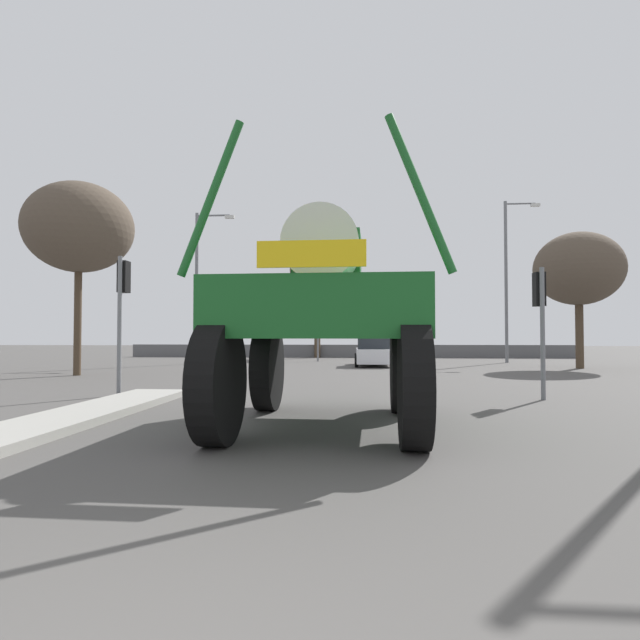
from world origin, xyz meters
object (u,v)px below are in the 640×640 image
Objects in this scene: sedan_ahead at (373,352)px; bare_tree_far_center at (317,271)px; traffic_signal_far_left at (318,315)px; streetlight_far_right at (508,273)px; traffic_signal_near_right at (540,304)px; bare_tree_left at (79,228)px; bare_tree_right at (579,269)px; oversize_sprayer at (326,319)px; traffic_signal_near_left at (123,294)px; streetlight_far_left at (200,279)px.

bare_tree_far_center reaches higher than sedan_ahead.
streetlight_far_right reaches higher than traffic_signal_far_left.
traffic_signal_near_right is 17.06m from bare_tree_left.
bare_tree_right reaches higher than traffic_signal_near_right.
traffic_signal_near_right is at bearing -68.80° from traffic_signal_far_left.
streetlight_far_right is at bearing 29.72° from bare_tree_left.
sedan_ahead is 0.53× the size of bare_tree_far_center.
streetlight_far_right reaches higher than bare_tree_left.
traffic_signal_far_left is 14.87m from bare_tree_left.
bare_tree_far_center reaches higher than oversize_sprayer.
bare_tree_right is (12.90, -5.86, 1.94)m from traffic_signal_far_left.
traffic_signal_far_left is 0.59× the size of bare_tree_right.
traffic_signal_near_left is 0.48× the size of bare_tree_left.
sedan_ahead is 14.24m from traffic_signal_near_right.
bare_tree_right is (1.86, -5.07, -0.42)m from streetlight_far_right.
traffic_signal_far_left is 0.50× the size of bare_tree_left.
traffic_signal_near_right is (10.65, 0.01, -0.31)m from traffic_signal_near_left.
oversize_sprayer is at bearing -123.13° from bare_tree_right.
streetlight_far_left is 1.09× the size of bare_tree_left.
oversize_sprayer is at bearing -36.88° from traffic_signal_near_left.
sedan_ahead is 10.22m from streetlight_far_left.
streetlight_far_right reaches higher than streetlight_far_left.
bare_tree_far_center is (-11.53, 5.84, 0.98)m from streetlight_far_right.
bare_tree_right reaches higher than sedan_ahead.
sedan_ahead is 11.65m from bare_tree_far_center.
streetlight_far_left reaches higher than bare_tree_right.
traffic_signal_near_right is at bearing -22.20° from bare_tree_left.
bare_tree_left is 22.17m from bare_tree_right.
streetlight_far_left is 1.06× the size of bare_tree_far_center.
bare_tree_left is at bearing 121.04° from sedan_ahead.
bare_tree_right is (5.84, 12.34, 2.36)m from traffic_signal_near_right.
traffic_signal_far_left is 0.46× the size of streetlight_far_left.
bare_tree_far_center is (-0.49, 5.06, 3.34)m from traffic_signal_far_left.
traffic_signal_near_left is (-6.81, -13.62, 1.93)m from sedan_ahead.
oversize_sprayer reaches higher than traffic_signal_near_left.
bare_tree_left is (-11.63, -7.30, 5.07)m from sedan_ahead.
traffic_signal_near_left is at bearing -52.66° from bare_tree_left.
oversize_sprayer is 1.47× the size of traffic_signal_near_left.
bare_tree_right reaches higher than traffic_signal_far_left.
streetlight_far_right is 5.42m from bare_tree_right.
sedan_ahead is at bearing -54.92° from traffic_signal_far_left.
traffic_signal_near_right is (4.99, 4.25, 0.50)m from oversize_sprayer.
streetlight_far_left is at bearing 83.25° from sedan_ahead.
traffic_signal_near_left is 0.96× the size of traffic_signal_far_left.
bare_tree_far_center is at bearing 6.43° from oversize_sprayer.
traffic_signal_near_right is 0.85× the size of traffic_signal_far_left.
bare_tree_far_center is (-3.71, 9.64, 5.39)m from sedan_ahead.
streetlight_far_right is at bearing -21.37° from oversize_sprayer.
sedan_ahead is at bearing -154.09° from streetlight_far_right.
bare_tree_left is at bearing 157.80° from traffic_signal_near_right.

